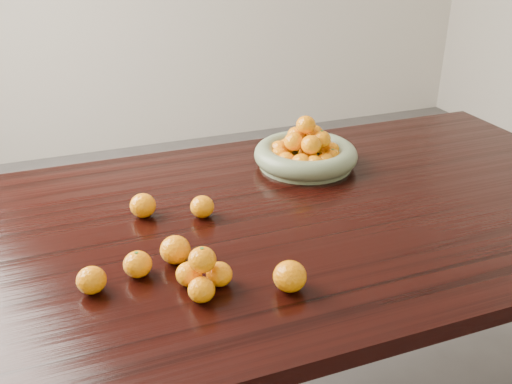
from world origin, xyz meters
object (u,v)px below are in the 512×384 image
object	(u,v)px
dining_table	(265,247)
orange_pyramid	(203,274)
loose_orange_0	(138,264)
fruit_bowl	(306,153)

from	to	relation	value
dining_table	orange_pyramid	size ratio (longest dim) A/B	17.74
orange_pyramid	loose_orange_0	world-z (taller)	orange_pyramid
dining_table	loose_orange_0	distance (m)	0.38
fruit_bowl	orange_pyramid	distance (m)	0.66
dining_table	loose_orange_0	size ratio (longest dim) A/B	33.94
fruit_bowl	orange_pyramid	bearing A→B (deg)	-132.95
fruit_bowl	loose_orange_0	xyz separation A→B (m)	(-0.56, -0.39, -0.01)
dining_table	loose_orange_0	bearing A→B (deg)	-156.64
fruit_bowl	orange_pyramid	size ratio (longest dim) A/B	2.67
dining_table	fruit_bowl	distance (m)	0.36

